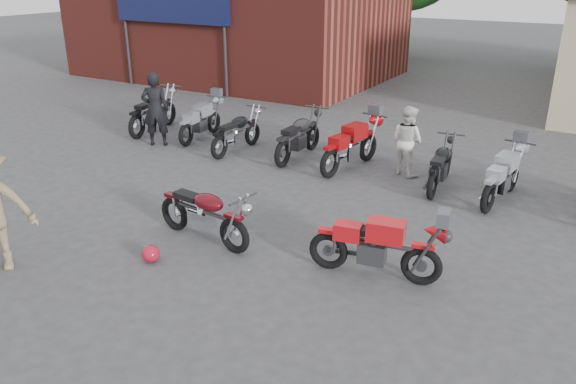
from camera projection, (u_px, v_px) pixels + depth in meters
The scene contains 14 objects.
ground at pixel (196, 266), 8.58m from camera, with size 90.00×90.00×0.00m, color #3A393C.
brick_building at pixel (239, 25), 23.25m from camera, with size 12.00×8.00×4.00m, color maroon.
vintage_motorcycle at pixel (204, 211), 9.14m from camera, with size 1.92×0.63×1.11m, color #550A12, non-canonical shape.
sportbike at pixel (377, 243), 8.08m from camera, with size 1.90×0.63×1.10m, color red, non-canonical shape.
helmet at pixel (151, 254), 8.67m from camera, with size 0.29×0.29×0.27m, color #A41127.
person_dark at pixel (155, 109), 14.05m from camera, with size 0.68×0.45×1.86m, color black.
person_light at pixel (407, 141), 12.12m from camera, with size 0.74×0.58×1.52m, color silver.
row_bike_0 at pixel (153, 109), 15.37m from camera, with size 2.12×0.70×1.23m, color black, non-canonical shape.
row_bike_1 at pixel (201, 119), 14.70m from camera, with size 1.88×0.62×1.09m, color gray, non-canonical shape.
row_bike_2 at pixel (237, 130), 13.70m from camera, with size 1.86×0.61×1.08m, color black, non-canonical shape.
row_bike_3 at pixel (299, 134), 13.21m from camera, with size 2.04×0.67×1.18m, color #242326, non-canonical shape.
row_bike_4 at pixel (351, 143), 12.50m from camera, with size 2.06×0.68×1.20m, color #AE0E11, non-canonical shape.
row_bike_5 at pixel (441, 163), 11.43m from camera, with size 1.82×0.60×1.06m, color black, non-canonical shape.
row_bike_6 at pixel (503, 174), 10.76m from camera, with size 1.92×0.63×1.11m, color #9CA1AB, non-canonical shape.
Camera 1 is at (5.06, -5.76, 4.26)m, focal length 35.00 mm.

